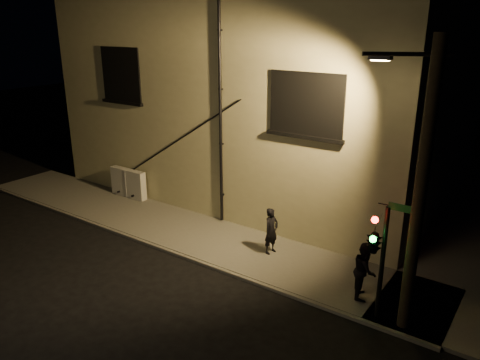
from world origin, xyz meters
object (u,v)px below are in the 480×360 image
Objects in this scene: pedestrian_b at (365,270)px; traffic_signal at (375,241)px; utility_cabinet at (128,183)px; pedestrian_a at (271,231)px; streetlamp_pole at (418,186)px.

traffic_signal reaches higher than pedestrian_b.
traffic_signal is (0.45, -0.80, 1.34)m from pedestrian_b.
utility_cabinet is 11.56m from pedestrian_b.
pedestrian_b is 1.62m from traffic_signal.
pedestrian_b reaches higher than pedestrian_a.
traffic_signal is (3.95, -1.57, 1.38)m from pedestrian_a.
pedestrian_a is 4.47m from traffic_signal.
utility_cabinet is 12.24m from traffic_signal.
utility_cabinet is 0.59× the size of traffic_signal.
pedestrian_a is (7.93, -0.95, 0.16)m from utility_cabinet.
streetlamp_pole is at bearing -95.81° from pedestrian_a.
traffic_signal reaches higher than pedestrian_a.
streetlamp_pole is (1.25, -0.63, 2.91)m from pedestrian_b.
pedestrian_a is at bearing -6.82° from utility_cabinet.
pedestrian_a is 0.22× the size of streetlamp_pole.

